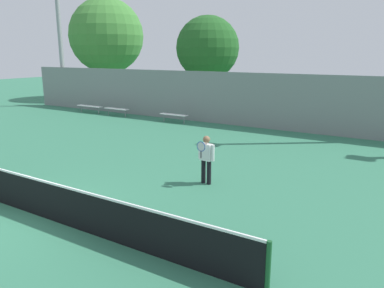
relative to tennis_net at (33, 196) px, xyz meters
name	(u,v)px	position (x,y,z in m)	size (l,w,h in m)	color
ground_plane	(35,214)	(0.00, 0.00, -0.51)	(100.00, 100.00, 0.00)	#337556
tennis_net	(33,196)	(0.00, 0.00, 0.00)	(12.48, 0.09, 1.00)	#195128
tennis_player	(206,157)	(2.54, 4.33, 0.36)	(0.58, 0.43, 1.54)	black
bench_courtside_near	(117,109)	(-8.99, 12.68, -0.06)	(1.85, 0.40, 0.49)	white
bench_courtside_far	(174,115)	(-4.44, 12.68, -0.06)	(1.80, 0.40, 0.49)	white
bench_by_gate	(90,106)	(-11.49, 12.68, -0.06)	(2.09, 0.40, 0.49)	white
light_pole_near_left	(59,26)	(-15.91, 14.27, 5.52)	(0.90, 0.60, 10.99)	#939399
back_fence	(251,100)	(0.00, 13.79, 0.99)	(35.54, 0.06, 2.99)	gray
tree_green_broad	(208,48)	(-5.99, 19.42, 3.89)	(4.66, 4.66, 6.74)	brown
tree_dark_dense	(107,36)	(-16.30, 19.62, 4.99)	(6.47, 6.47, 8.75)	brown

